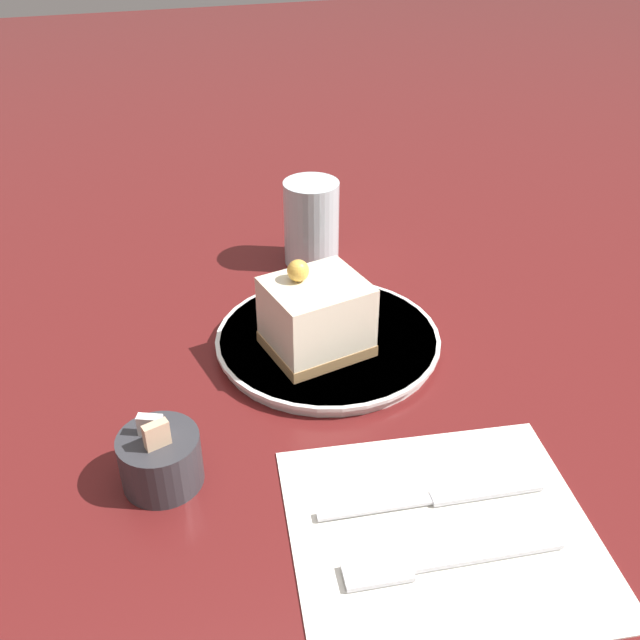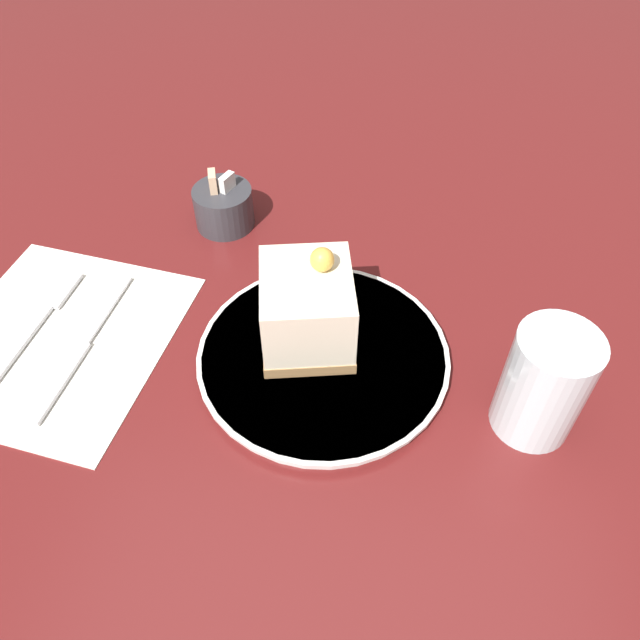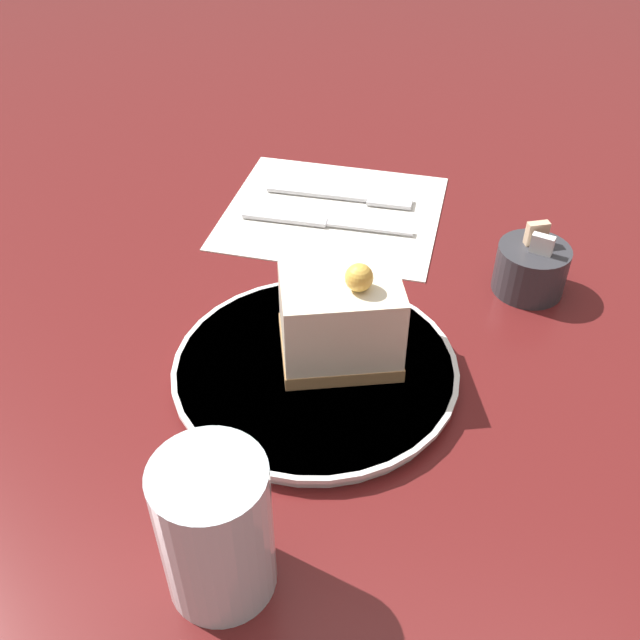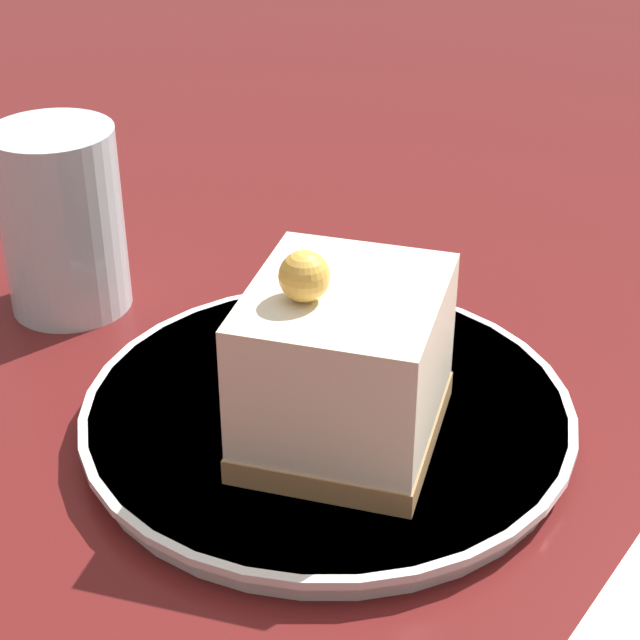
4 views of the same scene
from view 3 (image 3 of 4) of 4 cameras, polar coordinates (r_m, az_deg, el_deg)
ground_plane at (r=0.62m, az=-3.43°, el=-1.80°), size 4.00×4.00×0.00m
plate at (r=0.58m, az=-0.38°, el=-3.99°), size 0.23×0.23×0.01m
cake_slice at (r=0.56m, az=1.60°, el=0.31°), size 0.10×0.11×0.10m
napkin at (r=0.79m, az=1.04°, el=8.67°), size 0.24×0.26×0.00m
fork at (r=0.81m, az=2.58°, el=9.79°), size 0.03×0.17×0.00m
knife at (r=0.77m, az=-0.75°, el=7.93°), size 0.03×0.18×0.00m
sugar_bowl at (r=0.69m, az=16.53°, el=4.01°), size 0.07×0.07×0.07m
drinking_glass at (r=0.44m, az=-7.91°, el=-16.30°), size 0.07×0.07×0.11m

